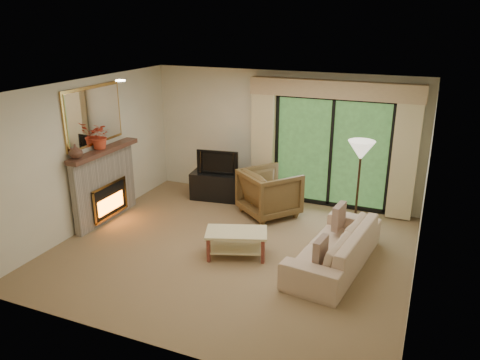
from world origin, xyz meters
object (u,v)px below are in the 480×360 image
at_px(armchair, 270,193).
at_px(coffee_table, 236,244).
at_px(sofa, 334,246).
at_px(media_console, 219,186).

distance_m(armchair, coffee_table, 1.77).
distance_m(sofa, coffee_table, 1.50).
bearing_deg(media_console, armchair, -24.99).
relative_size(armchair, coffee_table, 1.03).
height_order(sofa, coffee_table, sofa).
xyz_separation_m(media_console, coffee_table, (1.30, -2.12, -0.07)).
bearing_deg(sofa, media_console, -115.91).
bearing_deg(coffee_table, sofa, -8.20).
bearing_deg(coffee_table, media_console, 101.69).
xyz_separation_m(armchair, coffee_table, (0.07, -1.75, -0.23)).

